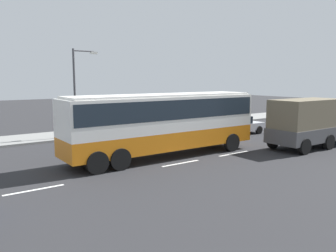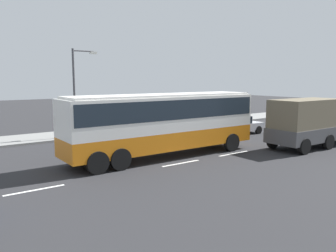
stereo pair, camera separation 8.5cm
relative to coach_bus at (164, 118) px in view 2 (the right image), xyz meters
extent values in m
plane|color=#28282B|center=(1.13, 0.20, -2.22)|extent=(120.00, 120.00, 0.00)
cube|color=gray|center=(1.13, 10.17, -2.14)|extent=(80.00, 4.00, 0.15)
cube|color=white|center=(-7.69, -1.83, -2.21)|extent=(2.40, 0.16, 0.01)
cube|color=white|center=(-0.20, -1.83, -2.21)|extent=(2.40, 0.16, 0.01)
cube|color=white|center=(3.82, -1.83, -2.21)|extent=(2.40, 0.16, 0.01)
cube|color=white|center=(11.04, -1.83, -2.21)|extent=(2.40, 0.16, 0.01)
cube|color=orange|center=(0.00, 0.00, -1.17)|extent=(11.71, 2.61, 1.00)
cube|color=white|center=(0.00, 0.00, 0.29)|extent=(11.71, 2.61, 1.91)
cube|color=#1E2833|center=(0.00, 0.00, 0.57)|extent=(11.47, 2.64, 1.05)
cube|color=#1E2833|center=(5.80, -0.05, 0.38)|extent=(0.14, 2.31, 1.53)
cube|color=white|center=(0.00, 0.00, 1.31)|extent=(11.24, 2.45, 0.12)
cylinder|color=black|center=(4.25, 1.17, -1.67)|extent=(1.10, 0.31, 1.10)
cylinder|color=black|center=(4.24, -1.24, -1.67)|extent=(1.10, 0.31, 1.10)
cylinder|color=black|center=(-3.43, 1.23, -1.67)|extent=(1.10, 0.31, 1.10)
cylinder|color=black|center=(-3.45, -1.18, -1.67)|extent=(1.10, 0.31, 1.10)
cylinder|color=black|center=(-4.63, 1.24, -1.67)|extent=(1.10, 0.31, 1.10)
cylinder|color=black|center=(-4.65, -1.17, -1.67)|extent=(1.10, 0.31, 1.10)
cube|color=#4C4C4F|center=(8.72, -3.34, -1.29)|extent=(5.22, 2.43, 0.90)
cube|color=#6B604C|center=(8.72, -3.34, 0.04)|extent=(5.01, 2.33, 1.77)
cylinder|color=black|center=(12.61, -2.28, -1.74)|extent=(0.96, 0.29, 0.96)
cylinder|color=black|center=(9.62, -2.23, -1.74)|extent=(0.96, 0.29, 0.96)
cylinder|color=black|center=(9.59, -4.48, -1.74)|extent=(0.96, 0.29, 0.96)
cylinder|color=black|center=(7.04, -2.19, -1.74)|extent=(0.96, 0.29, 0.96)
cylinder|color=black|center=(7.01, -4.44, -1.74)|extent=(0.96, 0.29, 0.96)
cube|color=silver|center=(9.50, 3.02, -1.61)|extent=(4.26, 1.87, 0.58)
cube|color=black|center=(9.08, 3.03, -1.04)|extent=(2.37, 1.66, 0.57)
cylinder|color=black|center=(10.98, 3.78, -1.90)|extent=(0.65, 0.22, 0.64)
cylinder|color=black|center=(10.91, 2.14, -1.90)|extent=(0.65, 0.22, 0.64)
cylinder|color=black|center=(8.08, 3.89, -1.90)|extent=(0.65, 0.22, 0.64)
cylinder|color=black|center=(8.02, 2.25, -1.90)|extent=(0.65, 0.22, 0.64)
cylinder|color=brown|center=(9.75, 9.98, -1.70)|extent=(0.14, 0.14, 0.74)
cylinder|color=brown|center=(9.91, 10.01, -1.70)|extent=(0.14, 0.14, 0.74)
cylinder|color=#2672B2|center=(9.83, 9.99, -1.05)|extent=(0.32, 0.32, 0.56)
sphere|color=brown|center=(9.83, 9.99, -0.67)|extent=(0.20, 0.20, 0.20)
cylinder|color=#47474C|center=(-1.88, 8.67, 1.15)|extent=(0.16, 0.16, 6.44)
cylinder|color=#47474C|center=(-1.09, 8.67, 4.23)|extent=(1.58, 0.10, 0.10)
cube|color=silver|center=(-0.30, 8.67, 4.13)|extent=(0.50, 0.24, 0.16)
camera|label=1|loc=(-11.17, -15.85, 2.25)|focal=36.87mm
camera|label=2|loc=(-11.24, -15.80, 2.25)|focal=36.87mm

